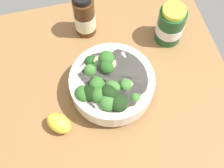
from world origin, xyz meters
TOP-DOWN VIEW (x-y plane):
  - ground_plane at (0.00, 0.00)cm, footprint 61.53×61.53cm
  - bowl_of_broccoli at (-1.16, -1.43)cm, footprint 20.53×20.53cm
  - lemon_wedge at (-15.02, -7.31)cm, footprint 7.49×7.51cm
  - bottle_tall at (-3.16, 19.30)cm, footprint 5.73×5.73cm
  - bottle_short at (18.43, 11.53)cm, footprint 7.35×7.35cm

SIDE VIEW (x-z plane):
  - ground_plane at x=0.00cm, z-range -4.48..0.00cm
  - lemon_wedge at x=-15.02cm, z-range 0.00..4.92cm
  - bowl_of_broccoli at x=-1.16cm, z-range -0.49..9.87cm
  - bottle_short at x=18.43cm, z-range -0.44..11.26cm
  - bottle_tall at x=-3.16cm, z-range -0.84..12.68cm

